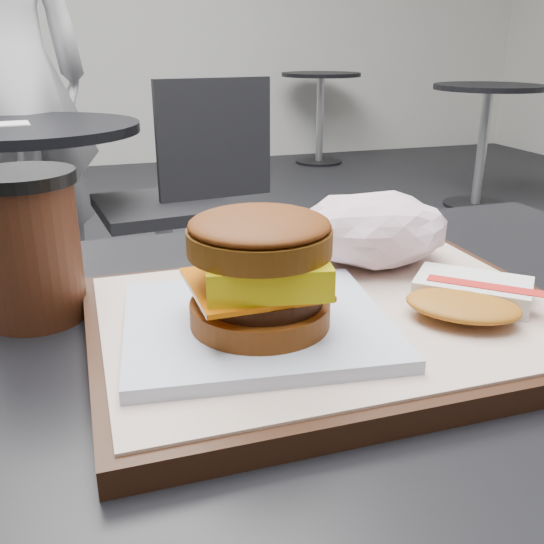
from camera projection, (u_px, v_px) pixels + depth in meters
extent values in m
cube|color=black|center=(353.00, 344.00, 0.51)|extent=(0.80, 0.60, 0.04)
cube|color=black|center=(335.00, 323.00, 0.48)|extent=(0.38, 0.28, 0.02)
cube|color=beige|center=(335.00, 312.00, 0.48)|extent=(0.36, 0.26, 0.00)
cube|color=white|center=(256.00, 323.00, 0.45)|extent=(0.21, 0.19, 0.01)
cylinder|color=brown|center=(260.00, 312.00, 0.43)|extent=(0.11, 0.11, 0.02)
cylinder|color=black|center=(263.00, 294.00, 0.43)|extent=(0.10, 0.10, 0.01)
cube|color=#D56207|center=(254.00, 284.00, 0.43)|extent=(0.09, 0.09, 0.00)
cube|color=yellow|center=(265.00, 268.00, 0.42)|extent=(0.10, 0.10, 0.02)
cylinder|color=brown|center=(259.00, 241.00, 0.41)|extent=(0.11, 0.11, 0.02)
ellipsoid|color=brown|center=(259.00, 224.00, 0.41)|extent=(0.11, 0.11, 0.02)
cube|color=white|center=(473.00, 290.00, 0.50)|extent=(0.10, 0.10, 0.02)
cube|color=red|center=(485.00, 286.00, 0.48)|extent=(0.08, 0.07, 0.00)
ellipsoid|color=orange|center=(463.00, 305.00, 0.46)|extent=(0.11, 0.10, 0.01)
cylinder|color=#3C1A0E|center=(30.00, 253.00, 0.50)|extent=(0.08, 0.08, 0.12)
cylinder|color=black|center=(19.00, 177.00, 0.47)|extent=(0.09, 0.09, 0.01)
cylinder|color=black|center=(55.00, 337.00, 2.14)|extent=(0.44, 0.44, 0.02)
cylinder|color=#A5A5AA|center=(41.00, 241.00, 2.02)|extent=(0.07, 0.07, 0.70)
cylinder|color=black|center=(26.00, 129.00, 1.89)|extent=(0.70, 0.70, 0.03)
cube|color=silver|center=(8.00, 124.00, 1.87)|extent=(0.13, 0.13, 0.00)
cylinder|color=#A8A9AE|center=(167.00, 272.00, 2.16)|extent=(0.06, 0.06, 0.44)
cube|color=black|center=(162.00, 207.00, 2.07)|extent=(0.46, 0.46, 0.04)
cube|color=black|center=(214.00, 139.00, 2.05)|extent=(0.40, 0.07, 0.40)
imported|color=silver|center=(5.00, 75.00, 2.20)|extent=(0.74, 0.59, 1.75)
cylinder|color=black|center=(475.00, 204.00, 3.89)|extent=(0.40, 0.40, 0.02)
cylinder|color=#A5A5AA|center=(482.00, 148.00, 3.77)|extent=(0.06, 0.06, 0.70)
cylinder|color=black|center=(489.00, 87.00, 3.64)|extent=(0.66, 0.66, 0.03)
cylinder|color=black|center=(319.00, 161.00, 5.29)|extent=(0.40, 0.40, 0.02)
cylinder|color=#A5A5AA|center=(320.00, 119.00, 5.17)|extent=(0.06, 0.06, 0.70)
cylinder|color=black|center=(321.00, 74.00, 5.04)|extent=(0.66, 0.66, 0.03)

